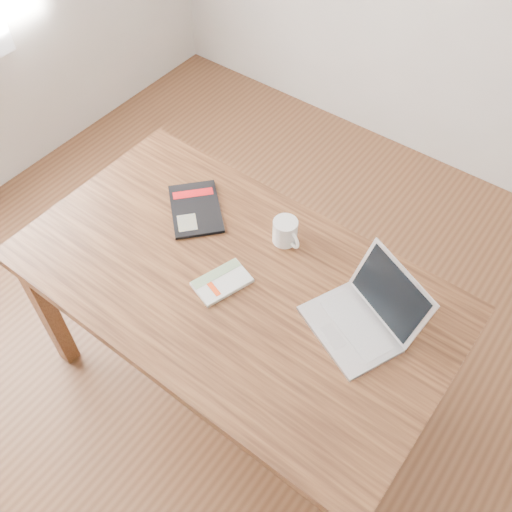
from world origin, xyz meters
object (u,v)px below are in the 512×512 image
Objects in this scene: desk at (234,294)px; black_guidebook at (196,209)px; white_guidebook at (222,282)px; coffee_mug at (286,231)px; laptop at (364,316)px.

black_guidebook is at bearing 152.24° from desk.
white_guidebook is 0.66× the size of black_guidebook.
coffee_mug is (0.35, 0.08, 0.04)m from black_guidebook.
laptop is at bearing 1.62° from coffee_mug.
coffee_mug is at bearing 96.01° from white_guidebook.
desk is 0.11m from white_guidebook.
coffee_mug is (0.04, 0.24, 0.14)m from desk.
desk is 3.90× the size of laptop.
laptop is (0.45, 0.15, 0.04)m from white_guidebook.
white_guidebook reaches higher than desk.
white_guidebook is at bearing -81.34° from coffee_mug.
coffee_mug is (-0.39, 0.14, 0.01)m from laptop.
laptop is at bearing -52.41° from black_guidebook.
desk is at bearing -78.95° from coffee_mug.
black_guidebook is 2.58× the size of coffee_mug.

